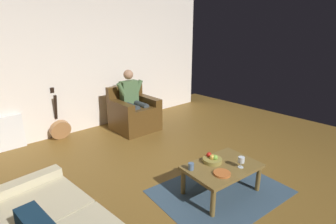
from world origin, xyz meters
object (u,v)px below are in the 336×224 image
object	(u,v)px
coffee_table	(222,169)
candle_jar	(191,166)
fruit_bowl	(212,159)
armchair	(134,114)
decorative_dish	(222,173)
person_seated	(133,98)
wine_glass_near	(241,160)
guitar	(60,128)

from	to	relation	value
coffee_table	candle_jar	size ratio (longest dim) A/B	11.30
fruit_bowl	armchair	bearing A→B (deg)	-100.90
decorative_dish	fruit_bowl	bearing A→B (deg)	-119.40
person_seated	candle_jar	world-z (taller)	person_seated
wine_glass_near	armchair	bearing A→B (deg)	-96.54
armchair	decorative_dish	size ratio (longest dim) A/B	4.39
person_seated	coffee_table	world-z (taller)	person_seated
guitar	wine_glass_near	xyz separation A→B (m)	(-1.04, 3.30, 0.26)
person_seated	fruit_bowl	xyz separation A→B (m)	(0.47, 2.46, -0.25)
person_seated	decorative_dish	world-z (taller)	person_seated
armchair	decorative_dish	bearing A→B (deg)	77.83
person_seated	candle_jar	size ratio (longest dim) A/B	14.25
fruit_bowl	candle_jar	size ratio (longest dim) A/B	2.86
person_seated	wine_glass_near	size ratio (longest dim) A/B	8.77
armchair	guitar	world-z (taller)	guitar
armchair	coffee_table	xyz separation A→B (m)	(0.45, 2.60, -0.00)
wine_glass_near	fruit_bowl	size ratio (longest dim) A/B	0.57
wine_glass_near	fruit_bowl	distance (m)	0.37
coffee_table	guitar	bearing A→B (deg)	-73.83
armchair	wine_glass_near	size ratio (longest dim) A/B	6.33
fruit_bowl	guitar	bearing A→B (deg)	-73.43
person_seated	armchair	bearing A→B (deg)	90.00
armchair	decorative_dish	world-z (taller)	armchair
coffee_table	wine_glass_near	size ratio (longest dim) A/B	6.96
armchair	wine_glass_near	world-z (taller)	armchair
armchair	coffee_table	size ratio (longest dim) A/B	0.91
guitar	decorative_dish	xyz separation A→B (m)	(-0.73, 3.24, 0.17)
armchair	guitar	bearing A→B (deg)	-20.01
wine_glass_near	decorative_dish	distance (m)	0.32
wine_glass_near	decorative_dish	xyz separation A→B (m)	(0.31, -0.06, -0.08)
guitar	fruit_bowl	xyz separation A→B (m)	(-0.88, 2.97, 0.20)
person_seated	fruit_bowl	bearing A→B (deg)	79.86
person_seated	decorative_dish	distance (m)	2.82
decorative_dish	candle_jar	distance (m)	0.38
guitar	fruit_bowl	distance (m)	3.11
armchair	candle_jar	world-z (taller)	armchair
guitar	armchair	bearing A→B (deg)	159.26
candle_jar	person_seated	bearing A→B (deg)	-108.75
coffee_table	fruit_bowl	distance (m)	0.17
coffee_table	candle_jar	distance (m)	0.43
armchair	guitar	distance (m)	1.46
candle_jar	armchair	bearing A→B (deg)	-108.79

